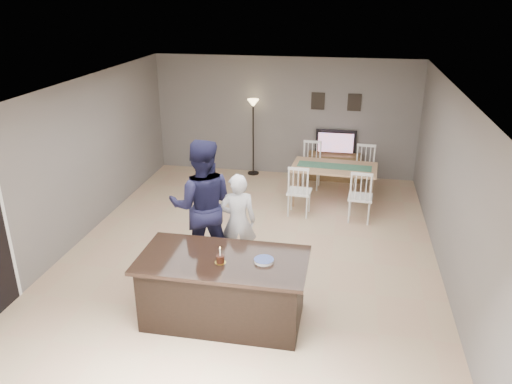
% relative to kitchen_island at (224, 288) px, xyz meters
% --- Properties ---
extents(floor, '(8.00, 8.00, 0.00)m').
position_rel_kitchen_island_xyz_m(floor, '(0.00, 1.80, -0.45)').
color(floor, tan).
rests_on(floor, ground).
extents(room_shell, '(8.00, 8.00, 8.00)m').
position_rel_kitchen_island_xyz_m(room_shell, '(0.00, 1.80, 1.22)').
color(room_shell, slate).
rests_on(room_shell, floor).
extents(kitchen_island, '(2.15, 1.10, 0.90)m').
position_rel_kitchen_island_xyz_m(kitchen_island, '(0.00, 0.00, 0.00)').
color(kitchen_island, black).
rests_on(kitchen_island, floor).
extents(tv_console, '(1.20, 0.40, 0.60)m').
position_rel_kitchen_island_xyz_m(tv_console, '(1.20, 5.57, -0.15)').
color(tv_console, brown).
rests_on(tv_console, floor).
extents(television, '(0.91, 0.12, 0.53)m').
position_rel_kitchen_island_xyz_m(television, '(1.20, 5.64, 0.41)').
color(television, black).
rests_on(television, tv_console).
extents(tv_screen_glow, '(0.78, 0.00, 0.78)m').
position_rel_kitchen_island_xyz_m(tv_screen_glow, '(1.20, 5.56, 0.42)').
color(tv_screen_glow, '#F95C1B').
rests_on(tv_screen_glow, tv_console).
extents(picture_frames, '(1.10, 0.02, 0.38)m').
position_rel_kitchen_island_xyz_m(picture_frames, '(1.15, 5.78, 1.30)').
color(picture_frames, black).
rests_on(picture_frames, room_shell).
extents(woman, '(0.64, 0.49, 1.54)m').
position_rel_kitchen_island_xyz_m(woman, '(-0.11, 1.35, 0.32)').
color(woman, silver).
rests_on(woman, floor).
extents(man, '(1.15, 0.99, 2.06)m').
position_rel_kitchen_island_xyz_m(man, '(-0.64, 1.27, 0.58)').
color(man, '#171733').
rests_on(man, floor).
extents(birthday_cake, '(0.14, 0.14, 0.22)m').
position_rel_kitchen_island_xyz_m(birthday_cake, '(-0.00, -0.11, 0.50)').
color(birthday_cake, gold).
rests_on(birthday_cake, kitchen_island).
extents(plate_stack, '(0.25, 0.25, 0.04)m').
position_rel_kitchen_island_xyz_m(plate_stack, '(0.53, 0.01, 0.47)').
color(plate_stack, white).
rests_on(plate_stack, kitchen_island).
extents(dining_table, '(1.72, 1.97, 1.02)m').
position_rel_kitchen_island_xyz_m(dining_table, '(1.23, 4.18, 0.19)').
color(dining_table, tan).
rests_on(dining_table, floor).
extents(floor_lamp, '(0.27, 0.27, 1.77)m').
position_rel_kitchen_island_xyz_m(floor_lamp, '(-0.69, 5.59, 0.92)').
color(floor_lamp, black).
rests_on(floor_lamp, floor).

